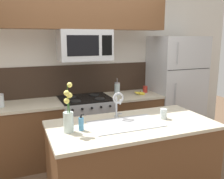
{
  "coord_description": "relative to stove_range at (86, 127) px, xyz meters",
  "views": [
    {
      "loc": [
        -0.98,
        -2.64,
        1.82
      ],
      "look_at": [
        0.18,
        0.27,
        1.16
      ],
      "focal_mm": 40.0,
      "sensor_mm": 36.0,
      "label": 1
    }
  ],
  "objects": [
    {
      "name": "dish_soap_bottle",
      "position": [
        -0.4,
        -1.25,
        0.52
      ],
      "size": [
        0.06,
        0.05,
        0.16
      ],
      "color": "#4C93C6",
      "rests_on": "island_counter"
    },
    {
      "name": "stove_range",
      "position": [
        0.0,
        0.0,
        0.0
      ],
      "size": [
        0.76,
        0.64,
        0.93
      ],
      "color": "#B7BABF",
      "rests_on": "ground"
    },
    {
      "name": "splash_band",
      "position": [
        -0.0,
        0.32,
        0.69
      ],
      "size": [
        3.65,
        0.01,
        0.48
      ],
      "primitive_type": "cube",
      "color": "#332319",
      "rests_on": "rear_partition"
    },
    {
      "name": "refrigerator",
      "position": [
        1.62,
        0.02,
        0.46
      ],
      "size": [
        0.84,
        0.74,
        1.83
      ],
      "color": "#B7BABF",
      "rests_on": "ground"
    },
    {
      "name": "rear_partition",
      "position": [
        0.3,
        0.38,
        0.84
      ],
      "size": [
        5.2,
        0.1,
        2.6
      ],
      "primitive_type": "cube",
      "color": "silver",
      "rests_on": "ground"
    },
    {
      "name": "back_counter_right",
      "position": [
        0.79,
        0.0,
        -0.01
      ],
      "size": [
        0.85,
        0.65,
        0.91
      ],
      "color": "brown",
      "rests_on": "ground"
    },
    {
      "name": "banana_bunch",
      "position": [
        0.9,
        -0.06,
        0.47
      ],
      "size": [
        0.19,
        0.16,
        0.08
      ],
      "color": "yellow",
      "rests_on": "back_counter_right"
    },
    {
      "name": "back_counter_left",
      "position": [
        -0.9,
        0.0,
        -0.01
      ],
      "size": [
        1.07,
        0.65,
        0.91
      ],
      "color": "brown",
      "rests_on": "ground"
    },
    {
      "name": "microwave",
      "position": [
        0.0,
        -0.02,
        1.24
      ],
      "size": [
        0.74,
        0.4,
        0.44
      ],
      "color": "#B7BABF"
    },
    {
      "name": "coffee_tin",
      "position": [
        1.05,
        0.05,
        0.5
      ],
      "size": [
        0.08,
        0.08,
        0.11
      ],
      "primitive_type": "cylinder",
      "color": "#B22D23",
      "rests_on": "back_counter_right"
    },
    {
      "name": "drinking_glass",
      "position": [
        0.57,
        -1.24,
        0.51
      ],
      "size": [
        0.08,
        0.08,
        0.11
      ],
      "color": "silver",
      "rests_on": "island_counter"
    },
    {
      "name": "flower_vase",
      "position": [
        -0.52,
        -1.25,
        0.6
      ],
      "size": [
        0.1,
        0.12,
        0.49
      ],
      "color": "silver",
      "rests_on": "island_counter"
    },
    {
      "name": "kitchen_sink",
      "position": [
        0.09,
        -1.25,
        0.38
      ],
      "size": [
        0.76,
        0.44,
        0.16
      ],
      "color": "#ADAFB5",
      "rests_on": "island_counter"
    },
    {
      "name": "french_press",
      "position": [
        0.54,
        0.06,
        0.55
      ],
      "size": [
        0.09,
        0.09,
        0.27
      ],
      "color": "silver",
      "rests_on": "back_counter_right"
    },
    {
      "name": "island_counter",
      "position": [
        0.17,
        -1.25,
        -0.01
      ],
      "size": [
        1.79,
        0.9,
        0.91
      ],
      "color": "brown",
      "rests_on": "ground"
    },
    {
      "name": "upper_cabinet_band",
      "position": [
        -0.11,
        -0.05,
        1.76
      ],
      "size": [
        2.62,
        0.34,
        0.6
      ],
      "primitive_type": "cube",
      "color": "brown"
    },
    {
      "name": "storage_jar_medium",
      "position": [
        -1.18,
        -0.02,
        0.54
      ],
      "size": [
        0.11,
        0.11,
        0.18
      ],
      "color": "silver",
      "rests_on": "back_counter_left"
    },
    {
      "name": "sink_faucet",
      "position": [
        0.09,
        -1.03,
        0.65
      ],
      "size": [
        0.14,
        0.14,
        0.31
      ],
      "color": "#B7BABF",
      "rests_on": "island_counter"
    }
  ]
}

